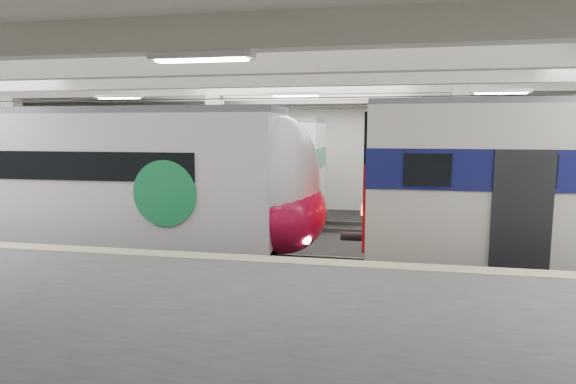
# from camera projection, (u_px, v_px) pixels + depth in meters

# --- Properties ---
(station_hall) EXTENTS (36.00, 24.00, 5.75)m
(station_hall) POSITION_uv_depth(u_px,v_px,m) (268.00, 155.00, 11.52)
(station_hall) COLOR black
(station_hall) RESTS_ON ground
(modern_emu) EXTENTS (13.93, 2.88, 4.49)m
(modern_emu) POSITION_uv_depth(u_px,v_px,m) (114.00, 185.00, 14.32)
(modern_emu) COLOR silver
(modern_emu) RESTS_ON ground
(far_train) EXTENTS (13.34, 2.90, 4.27)m
(far_train) POSITION_uv_depth(u_px,v_px,m) (162.00, 169.00, 19.88)
(far_train) COLOR silver
(far_train) RESTS_ON ground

